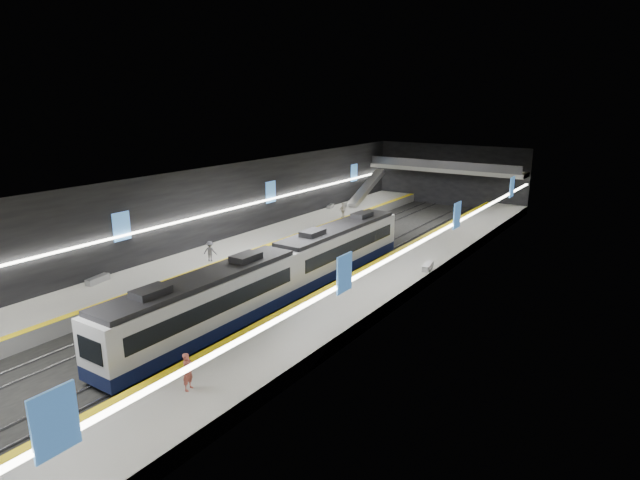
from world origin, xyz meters
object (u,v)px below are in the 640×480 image
Objects in this scene: train at (282,271)px; passenger_left_a at (343,210)px; escalator at (367,188)px; passenger_right_a at (188,372)px; bench_left_far at (330,206)px; bench_right_far at (428,266)px; passenger_left_b at (210,251)px; bench_left_near at (98,280)px.

passenger_left_a is (-8.00, 21.26, -0.34)m from train.
passenger_right_a is (14.84, -43.46, -0.99)m from escalator.
bench_left_far is at bearing 115.76° from train.
escalator is 4.68× the size of passenger_left_a.
passenger_left_a is at bearing 131.64° from bench_right_far.
escalator is at bearing 5.56° from passenger_right_a.
passenger_left_b is (-0.59, -19.78, -0.01)m from passenger_left_a.
bench_left_near is at bearing -149.69° from train.
passenger_right_a reaches higher than passenger_left_b.
escalator reaches higher than bench_right_far.
escalator is at bearing -109.90° from passenger_left_b.
bench_right_far is 1.13× the size of passenger_left_b.
bench_right_far is (17.00, -20.71, -1.67)m from escalator.
passenger_right_a reaches higher than passenger_left_a.
escalator is 28.72m from passenger_left_b.
bench_right_far is at bearing -50.62° from escalator.
passenger_right_a is at bearing -81.13° from bench_left_far.
bench_left_near is at bearing 55.21° from passenger_right_a.
bench_left_far is (-12.00, 24.87, -1.00)m from train.
bench_left_far is (-2.00, -5.28, -1.70)m from escalator.
train reaches higher than passenger_left_a.
bench_left_near is at bearing -92.57° from escalator.
train is at bearing 18.44° from bench_left_near.
escalator is 26.84m from bench_right_far.
passenger_right_a is at bearing 109.53° from passenger_left_b.
bench_right_far is at bearing 29.19° from bench_left_near.
train is 27.63m from bench_left_far.
train is 31.77m from escalator.
escalator is 4.75× the size of passenger_left_b.
train is 15.72× the size of bench_left_near.
passenger_left_a is at bearing 70.71° from bench_left_near.
bench_left_near is 24.75m from bench_right_far.
bench_left_far is 0.88× the size of passenger_right_a.
passenger_left_b is at bearing -87.19° from escalator.
passenger_left_a is (-15.00, 11.82, 0.62)m from bench_right_far.
escalator reaches higher than bench_left_far.
passenger_right_a is 36.88m from passenger_left_a.
passenger_right_a reaches higher than bench_left_near.
passenger_left_b reaches higher than bench_right_far.
bench_right_far is 1.04× the size of passenger_right_a.
escalator reaches higher than passenger_right_a.
bench_left_near is at bearing 46.98° from passenger_left_b.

